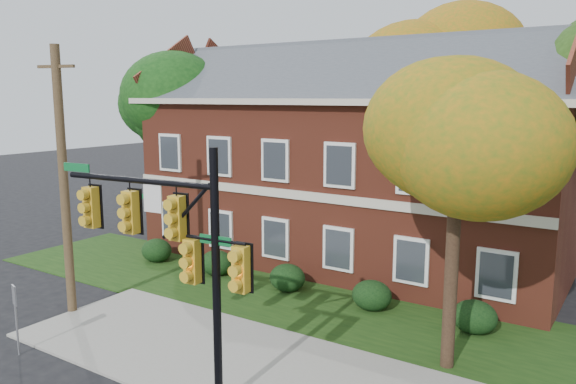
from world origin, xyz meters
The scene contains 15 objects.
ground centered at (0.00, 0.00, 0.00)m, with size 120.00×120.00×0.00m, color black.
sidewalk centered at (0.00, 1.00, 0.04)m, with size 14.00×5.00×0.08m, color gray.
grass_strip centered at (0.00, 6.00, 0.02)m, with size 30.00×6.00×0.04m, color #193811.
apartment_building centered at (-2.00, 11.95, 4.99)m, with size 18.80×8.80×9.74m.
hedge_far_left centered at (-9.00, 6.70, 0.53)m, with size 1.40×1.26×1.05m, color black.
hedge_left centered at (-5.50, 6.70, 0.53)m, with size 1.40×1.26×1.05m, color black.
hedge_center centered at (-2.00, 6.70, 0.53)m, with size 1.40×1.26×1.05m, color black.
hedge_right centered at (1.50, 6.70, 0.53)m, with size 1.40×1.26×1.05m, color black.
hedge_far_right centered at (5.00, 6.70, 0.53)m, with size 1.40×1.26×1.05m, color black.
tree_near_right centered at (5.22, 3.87, 6.67)m, with size 4.50×4.25×8.58m.
tree_left_rear centered at (-11.73, 10.84, 6.68)m, with size 5.40×5.10×8.88m.
tree_far_rear centered at (-0.66, 19.79, 8.84)m, with size 6.84×6.46×11.52m.
traffic_signal centered at (0.05, -1.16, 3.86)m, with size 5.56×0.76×6.22m.
utility_pole centered at (-7.00, 0.86, 4.54)m, with size 1.37×0.45×8.96m.
sign_post centered at (-5.50, -2.00, 1.41)m, with size 0.30×0.12×2.08m.
Camera 1 is at (9.22, -10.38, 7.31)m, focal length 35.00 mm.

